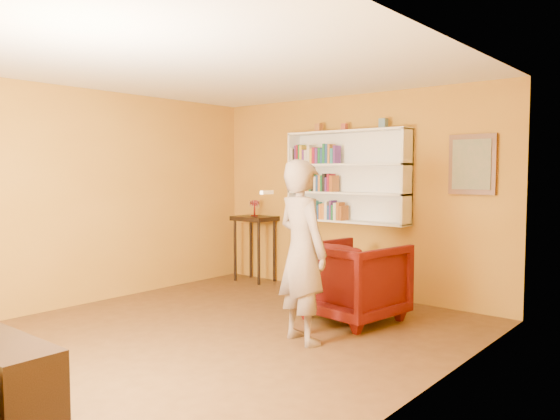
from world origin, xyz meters
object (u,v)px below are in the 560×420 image
at_px(console_table, 255,227).
at_px(armchair, 354,281).
at_px(ruby_lustre, 254,204).
at_px(bookshelf, 349,177).
at_px(person, 302,251).

relative_size(console_table, armchair, 1.01).
relative_size(ruby_lustre, armchair, 0.25).
height_order(bookshelf, ruby_lustre, bookshelf).
bearing_deg(console_table, armchair, -21.36).
xyz_separation_m(ruby_lustre, person, (2.37, -1.91, -0.28)).
xyz_separation_m(bookshelf, person, (0.79, -2.07, -0.70)).
bearing_deg(person, console_table, -21.30).
bearing_deg(armchair, person, 99.98).
relative_size(armchair, person, 0.55).
relative_size(bookshelf, person, 1.01).
height_order(console_table, ruby_lustre, ruby_lustre).
bearing_deg(ruby_lustre, person, -38.85).
bearing_deg(person, armchair, -70.85).
xyz_separation_m(bookshelf, console_table, (-1.58, -0.16, -0.77)).
bearing_deg(armchair, ruby_lustre, -12.97).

